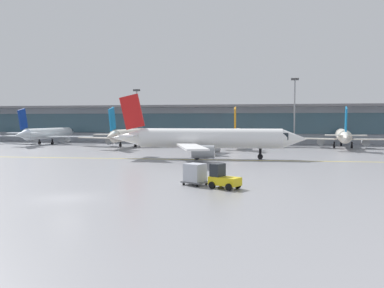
{
  "coord_description": "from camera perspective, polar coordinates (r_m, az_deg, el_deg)",
  "views": [
    {
      "loc": [
        15.43,
        -28.53,
        5.9
      ],
      "look_at": [
        5.48,
        19.99,
        3.0
      ],
      "focal_mm": 39.16,
      "sensor_mm": 36.0,
      "label": 1
    }
  ],
  "objects": [
    {
      "name": "gate_airplane_2",
      "position": [
        92.33,
        -8.5,
        1.21
      ],
      "size": [
        23.55,
        25.25,
        8.39
      ],
      "rotation": [
        0.0,
        0.0,
        1.58
      ],
      "color": "silver",
      "rests_on": "ground_plane"
    },
    {
      "name": "terminal_concourse",
      "position": [
        109.99,
        3.53,
        2.83
      ],
      "size": [
        180.06,
        11.0,
        9.6
      ],
      "color": "#8C939E",
      "rests_on": "ground_plane"
    },
    {
      "name": "taxiway_centreline_stripe",
      "position": [
        61.5,
        2.18,
        -2.15
      ],
      "size": [
        109.83,
        6.83,
        0.01
      ],
      "primitive_type": "cube",
      "rotation": [
        0.0,
        0.0,
        0.06
      ],
      "color": "yellow",
      "rests_on": "ground_plane"
    },
    {
      "name": "gate_airplane_3",
      "position": [
        91.4,
        6.13,
        1.21
      ],
      "size": [
        23.51,
        25.32,
        8.39
      ],
      "rotation": [
        0.0,
        0.0,
        1.63
      ],
      "color": "silver",
      "rests_on": "ground_plane"
    },
    {
      "name": "baggage_tug",
      "position": [
        36.07,
        4.2,
        -4.64
      ],
      "size": [
        2.95,
        2.46,
        2.1
      ],
      "rotation": [
        0.0,
        0.0,
        -0.45
      ],
      "color": "yellow",
      "rests_on": "ground_plane"
    },
    {
      "name": "cargo_dolly_lead",
      "position": [
        37.73,
        0.41,
        -4.03
      ],
      "size": [
        2.59,
        2.35,
        1.94
      ],
      "rotation": [
        0.0,
        0.0,
        -0.45
      ],
      "color": "#595B60",
      "rests_on": "ground_plane"
    },
    {
      "name": "apron_light_mast_2",
      "position": [
        100.12,
        13.79,
        4.7
      ],
      "size": [
        1.8,
        0.36,
        15.48
      ],
      "color": "gray",
      "rests_on": "ground_plane"
    },
    {
      "name": "gate_airplane_1",
      "position": [
        106.74,
        -18.98,
        1.35
      ],
      "size": [
        23.55,
        25.26,
        8.39
      ],
      "rotation": [
        0.0,
        0.0,
        1.55
      ],
      "color": "white",
      "rests_on": "ground_plane"
    },
    {
      "name": "ground_plane",
      "position": [
        32.96,
        -16.67,
        -7.1
      ],
      "size": [
        400.0,
        400.0,
        0.0
      ],
      "primitive_type": "plane",
      "color": "gray"
    },
    {
      "name": "taxiing_regional_jet",
      "position": [
        63.3,
        2.14,
        0.69
      ],
      "size": [
        29.9,
        27.76,
        9.9
      ],
      "rotation": [
        0.0,
        0.0,
        0.06
      ],
      "color": "white",
      "rests_on": "ground_plane"
    },
    {
      "name": "apron_light_mast_1",
      "position": [
        106.37,
        -7.53,
        4.15
      ],
      "size": [
        1.8,
        0.36,
        13.5
      ],
      "color": "gray",
      "rests_on": "ground_plane"
    },
    {
      "name": "gate_airplane_4",
      "position": [
        92.84,
        19.86,
        1.06
      ],
      "size": [
        23.44,
        25.33,
        8.39
      ],
      "rotation": [
        0.0,
        0.0,
        1.48
      ],
      "color": "silver",
      "rests_on": "ground_plane"
    }
  ]
}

